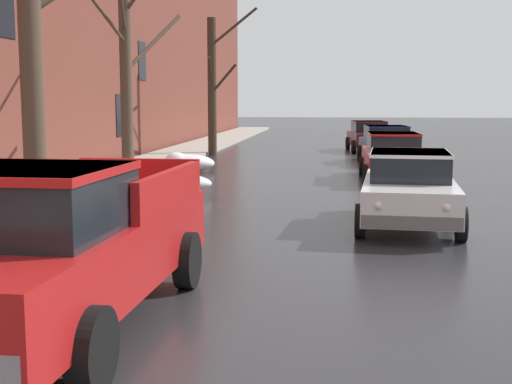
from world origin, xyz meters
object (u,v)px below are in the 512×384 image
object	(u,v)px
pickup_truck_red_approaching_near_lane	(58,246)
sedan_darkblue_parked_far_down_block	(386,143)
bare_tree_second_along_sidewalk	(35,56)
bare_tree_mid_block	(128,78)
sedan_red_parked_kerbside_mid	(393,155)
sedan_maroon_queued_behind_truck	(369,135)
bare_tree_far_down_block	(213,85)
sedan_white_parked_kerbside_close	(409,187)

from	to	relation	value
pickup_truck_red_approaching_near_lane	sedan_darkblue_parked_far_down_block	distance (m)	20.72
bare_tree_second_along_sidewalk	pickup_truck_red_approaching_near_lane	xyz separation A→B (m)	(2.34, -4.91, -2.25)
bare_tree_mid_block	pickup_truck_red_approaching_near_lane	bearing A→B (deg)	-77.27
bare_tree_mid_block	sedan_darkblue_parked_far_down_block	xyz separation A→B (m)	(7.18, 9.71, -2.19)
sedan_red_parked_kerbside_mid	sedan_maroon_queued_behind_truck	world-z (taller)	same
bare_tree_mid_block	pickup_truck_red_approaching_near_lane	size ratio (longest dim) A/B	1.16
bare_tree_far_down_block	pickup_truck_red_approaching_near_lane	distance (m)	23.05
sedan_darkblue_parked_far_down_block	pickup_truck_red_approaching_near_lane	bearing A→B (deg)	-103.47
sedan_red_parked_kerbside_mid	sedan_maroon_queued_behind_truck	bearing A→B (deg)	90.54
sedan_red_parked_kerbside_mid	sedan_darkblue_parked_far_down_block	world-z (taller)	same
sedan_white_parked_kerbside_close	sedan_maroon_queued_behind_truck	distance (m)	19.93
sedan_red_parked_kerbside_mid	sedan_darkblue_parked_far_down_block	xyz separation A→B (m)	(0.24, 5.90, -0.00)
pickup_truck_red_approaching_near_lane	sedan_red_parked_kerbside_mid	distance (m)	14.97
sedan_maroon_queued_behind_truck	sedan_red_parked_kerbside_mid	bearing A→B (deg)	-89.46
bare_tree_far_down_block	pickup_truck_red_approaching_near_lane	bearing A→B (deg)	-84.11
bare_tree_second_along_sidewalk	sedan_darkblue_parked_far_down_block	distance (m)	17.01
bare_tree_far_down_block	sedan_red_parked_kerbside_mid	world-z (taller)	bare_tree_far_down_block
bare_tree_mid_block	bare_tree_far_down_block	distance (m)	12.40
bare_tree_second_along_sidewalk	bare_tree_far_down_block	distance (m)	17.92
bare_tree_mid_block	sedan_darkblue_parked_far_down_block	distance (m)	12.28
bare_tree_second_along_sidewalk	bare_tree_far_down_block	bearing A→B (deg)	90.03
bare_tree_second_along_sidewalk	sedan_white_parked_kerbside_close	xyz separation A→B (m)	(6.59, 1.54, -2.38)
bare_tree_mid_block	sedan_maroon_queued_behind_truck	bearing A→B (deg)	66.81
bare_tree_mid_block	sedan_darkblue_parked_far_down_block	world-z (taller)	bare_tree_mid_block
bare_tree_second_along_sidewalk	sedan_maroon_queued_behind_truck	world-z (taller)	bare_tree_second_along_sidewalk
pickup_truck_red_approaching_near_lane	sedan_red_parked_kerbside_mid	world-z (taller)	pickup_truck_red_approaching_near_lane
bare_tree_mid_block	sedan_white_parked_kerbside_close	distance (m)	8.02
sedan_red_parked_kerbside_mid	sedan_maroon_queued_behind_truck	size ratio (longest dim) A/B	1.03
pickup_truck_red_approaching_near_lane	bare_tree_second_along_sidewalk	bearing A→B (deg)	115.52
pickup_truck_red_approaching_near_lane	sedan_maroon_queued_behind_truck	xyz separation A→B (m)	(4.47, 26.37, -0.13)
sedan_white_parked_kerbside_close	sedan_red_parked_kerbside_mid	xyz separation A→B (m)	(0.34, 7.80, 0.00)
bare_tree_second_along_sidewalk	sedan_red_parked_kerbside_mid	distance (m)	11.87
pickup_truck_red_approaching_near_lane	sedan_darkblue_parked_far_down_block	size ratio (longest dim) A/B	1.33
sedan_white_parked_kerbside_close	sedan_darkblue_parked_far_down_block	distance (m)	13.71
bare_tree_second_along_sidewalk	sedan_white_parked_kerbside_close	distance (m)	7.17
sedan_darkblue_parked_far_down_block	sedan_red_parked_kerbside_mid	bearing A→B (deg)	-92.29
sedan_darkblue_parked_far_down_block	sedan_maroon_queued_behind_truck	distance (m)	6.24
bare_tree_second_along_sidewalk	pickup_truck_red_approaching_near_lane	world-z (taller)	bare_tree_second_along_sidewalk
sedan_red_parked_kerbside_mid	bare_tree_mid_block	bearing A→B (deg)	-151.20
bare_tree_second_along_sidewalk	sedan_darkblue_parked_far_down_block	xyz separation A→B (m)	(7.17, 15.24, -2.38)
bare_tree_second_along_sidewalk	sedan_white_parked_kerbside_close	world-z (taller)	bare_tree_second_along_sidewalk
bare_tree_mid_block	pickup_truck_red_approaching_near_lane	xyz separation A→B (m)	(2.36, -10.43, -2.06)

